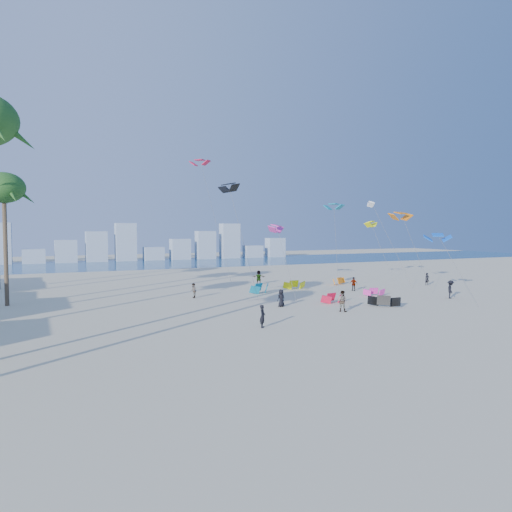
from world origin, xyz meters
name	(u,v)px	position (x,y,z in m)	size (l,w,h in m)	color
ground	(315,336)	(0.00, 0.00, 0.00)	(220.00, 220.00, 0.00)	beige
ocean	(127,264)	(0.00, 72.00, 0.01)	(220.00, 220.00, 0.00)	navy
kitesurfer_near	(263,316)	(-1.96, 4.01, 0.84)	(0.61, 0.40, 1.67)	black
kitesurfer_mid	(342,301)	(7.27, 7.32, 0.92)	(0.89, 0.70, 1.84)	gray
kitesurfers_far	(327,285)	(12.87, 18.40, 0.87)	(31.23, 21.20, 1.88)	black
grounded_kites	(321,291)	(11.36, 17.15, 0.46)	(16.18, 18.99, 1.00)	red
flying_kites	(316,202)	(13.61, 22.08, 10.40)	(27.53, 35.46, 17.33)	#E031A8
distant_skyline	(114,247)	(-1.19, 82.00, 3.09)	(85.00, 3.00, 8.40)	#9EADBF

